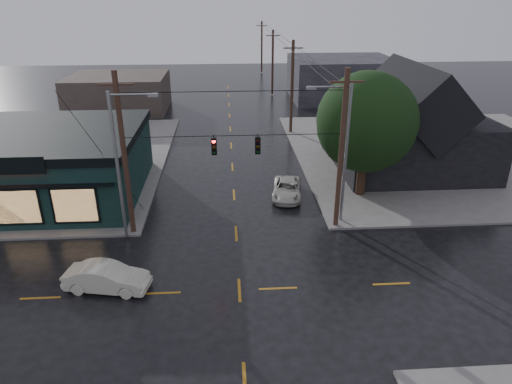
{
  "coord_description": "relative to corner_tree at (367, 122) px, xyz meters",
  "views": [
    {
      "loc": [
        -0.45,
        -19.44,
        14.1
      ],
      "look_at": [
        1.15,
        4.38,
        3.56
      ],
      "focal_mm": 32.0,
      "sensor_mm": 36.0,
      "label": 1
    }
  ],
  "objects": [
    {
      "name": "bg_building_west",
      "position": [
        -23.44,
        28.7,
        -3.43
      ],
      "size": [
        12.0,
        10.0,
        4.4
      ],
      "primitive_type": "cube",
      "color": "#3A2E2A",
      "rests_on": "ground"
    },
    {
      "name": "bg_building_east",
      "position": [
        6.56,
        33.7,
        -2.83
      ],
      "size": [
        14.0,
        12.0,
        5.6
      ],
      "primitive_type": "cube",
      "color": "#232328",
      "rests_on": "ground"
    },
    {
      "name": "sidewalk_ne",
      "position": [
        10.56,
        8.7,
        -5.56
      ],
      "size": [
        28.0,
        28.0,
        0.15
      ],
      "primitive_type": "cube",
      "color": "#5E5B58",
      "rests_on": "ground"
    },
    {
      "name": "utility_pole_nw",
      "position": [
        -15.94,
        -4.8,
        -5.63
      ],
      "size": [
        2.0,
        0.32,
        10.15
      ],
      "primitive_type": null,
      "color": "#341E17",
      "rests_on": "ground"
    },
    {
      "name": "sidewalk_nw",
      "position": [
        -29.44,
        8.7,
        -5.56
      ],
      "size": [
        28.0,
        28.0,
        0.15
      ],
      "primitive_type": "cube",
      "color": "#5E5B58",
      "rests_on": "ground"
    },
    {
      "name": "utility_pole_far_b",
      "position": [
        -2.94,
        36.7,
        -5.63
      ],
      "size": [
        2.0,
        0.32,
        9.15
      ],
      "primitive_type": null,
      "color": "#341E17",
      "rests_on": "ground"
    },
    {
      "name": "sedan_cream",
      "position": [
        -16.18,
        -10.77,
        -4.93
      ],
      "size": [
        4.5,
        2.25,
        1.42
      ],
      "primitive_type": "imported",
      "rotation": [
        0.0,
        0.0,
        1.39
      ],
      "color": "beige",
      "rests_on": "ground"
    },
    {
      "name": "utility_pole_far_a",
      "position": [
        -2.94,
        16.7,
        -5.63
      ],
      "size": [
        2.0,
        0.32,
        9.65
      ],
      "primitive_type": null,
      "color": "#341E17",
      "rests_on": "ground"
    },
    {
      "name": "streetlight_ne",
      "position": [
        -2.44,
        -4.1,
        -5.63
      ],
      "size": [
        5.4,
        0.3,
        9.15
      ],
      "primitive_type": null,
      "color": "gray",
      "rests_on": "ground"
    },
    {
      "name": "ne_building",
      "position": [
        5.56,
        5.7,
        -1.16
      ],
      "size": [
        12.6,
        11.6,
        8.75
      ],
      "color": "black",
      "rests_on": "ground"
    },
    {
      "name": "ground_plane",
      "position": [
        -9.44,
        -11.3,
        -5.63
      ],
      "size": [
        160.0,
        160.0,
        0.0
      ],
      "primitive_type": "plane",
      "color": "black"
    },
    {
      "name": "span_signal_assembly",
      "position": [
        -9.34,
        -4.8,
        0.06
      ],
      "size": [
        13.0,
        0.48,
        1.23
      ],
      "color": "black",
      "rests_on": "ground"
    },
    {
      "name": "corner_tree",
      "position": [
        0.0,
        0.0,
        0.0
      ],
      "size": [
        7.14,
        7.14,
        9.07
      ],
      "color": "black",
      "rests_on": "ground"
    },
    {
      "name": "streetlight_nw",
      "position": [
        -16.24,
        -5.5,
        -5.63
      ],
      "size": [
        5.4,
        0.3,
        9.15
      ],
      "primitive_type": null,
      "color": "gray",
      "rests_on": "ground"
    },
    {
      "name": "pizza_shop",
      "position": [
        -24.44,
        1.64,
        -3.08
      ],
      "size": [
        16.3,
        12.34,
        4.9
      ],
      "color": "black",
      "rests_on": "ground"
    },
    {
      "name": "suv_silver",
      "position": [
        -5.5,
        0.09,
        -5.01
      ],
      "size": [
        2.72,
        4.73,
        1.24
      ],
      "primitive_type": "imported",
      "rotation": [
        0.0,
        0.0,
        -0.15
      ],
      "color": "beige",
      "rests_on": "ground"
    },
    {
      "name": "utility_pole_ne",
      "position": [
        -2.94,
        -4.8,
        -5.63
      ],
      "size": [
        2.0,
        0.32,
        10.15
      ],
      "primitive_type": null,
      "color": "#341E17",
      "rests_on": "ground"
    },
    {
      "name": "utility_pole_far_c",
      "position": [
        -2.94,
        56.7,
        -5.63
      ],
      "size": [
        2.0,
        0.32,
        9.15
      ],
      "primitive_type": null,
      "color": "#341E17",
      "rests_on": "ground"
    }
  ]
}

